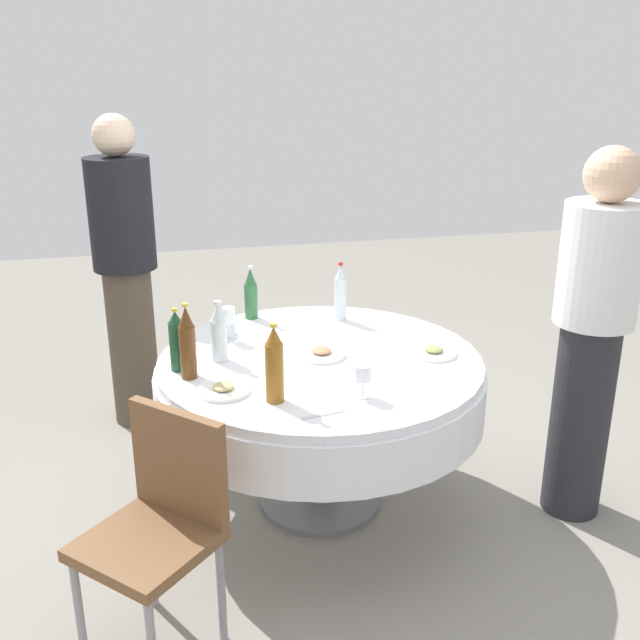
% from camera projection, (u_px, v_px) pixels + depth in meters
% --- Properties ---
extents(ground_plane, '(10.00, 10.00, 0.00)m').
position_uv_depth(ground_plane, '(320.00, 502.00, 3.49)').
color(ground_plane, gray).
extents(dining_table, '(1.46, 1.46, 0.74)m').
position_uv_depth(dining_table, '(320.00, 388.00, 3.29)').
color(dining_table, white).
rests_on(dining_table, ground_plane).
extents(bottle_amber_far, '(0.07, 0.07, 0.32)m').
position_uv_depth(bottle_amber_far, '(274.00, 365.00, 2.79)').
color(bottle_amber_far, '#8C5619').
rests_on(bottle_amber_far, dining_table).
extents(bottle_brown_west, '(0.07, 0.07, 0.32)m').
position_uv_depth(bottle_brown_west, '(187.00, 344.00, 2.99)').
color(bottle_brown_west, '#593314').
rests_on(bottle_brown_west, dining_table).
extents(bottle_clear_left, '(0.07, 0.07, 0.27)m').
position_uv_depth(bottle_clear_left, '(219.00, 333.00, 3.18)').
color(bottle_clear_left, silver).
rests_on(bottle_clear_left, dining_table).
extents(bottle_green_near, '(0.07, 0.07, 0.27)m').
position_uv_depth(bottle_green_near, '(251.00, 294.00, 3.69)').
color(bottle_green_near, '#2D6B38').
rests_on(bottle_green_near, dining_table).
extents(bottle_dark_green_inner, '(0.06, 0.06, 0.27)m').
position_uv_depth(bottle_dark_green_inner, '(177.00, 342.00, 3.08)').
color(bottle_dark_green_inner, '#194728').
rests_on(bottle_dark_green_inner, dining_table).
extents(bottle_clear_north, '(0.06, 0.06, 0.30)m').
position_uv_depth(bottle_clear_north, '(340.00, 293.00, 3.67)').
color(bottle_clear_north, silver).
rests_on(bottle_clear_north, dining_table).
extents(wine_glass_near, '(0.07, 0.07, 0.13)m').
position_uv_depth(wine_glass_near, '(363.00, 374.00, 2.84)').
color(wine_glass_near, white).
rests_on(wine_glass_near, dining_table).
extents(wine_glass_inner, '(0.06, 0.06, 0.16)m').
position_uv_depth(wine_glass_inner, '(229.00, 318.00, 3.41)').
color(wine_glass_inner, white).
rests_on(wine_glass_inner, dining_table).
extents(plate_front, '(0.22, 0.22, 0.04)m').
position_uv_depth(plate_front, '(321.00, 353.00, 3.26)').
color(plate_front, white).
rests_on(plate_front, dining_table).
extents(plate_mid, '(0.21, 0.21, 0.04)m').
position_uv_depth(plate_mid, '(224.00, 390.00, 2.91)').
color(plate_mid, white).
rests_on(plate_mid, dining_table).
extents(plate_rear, '(0.20, 0.20, 0.04)m').
position_uv_depth(plate_rear, '(433.00, 352.00, 3.27)').
color(plate_rear, white).
rests_on(plate_rear, dining_table).
extents(knife_west, '(0.05, 0.18, 0.00)m').
position_uv_depth(knife_west, '(323.00, 415.00, 2.72)').
color(knife_west, silver).
rests_on(knife_west, dining_table).
extents(person_far, '(0.34, 0.34, 1.72)m').
position_uv_depth(person_far, '(126.00, 268.00, 4.00)').
color(person_far, '#4C3F33').
rests_on(person_far, ground_plane).
extents(person_west, '(0.34, 0.34, 1.66)m').
position_uv_depth(person_west, '(592.00, 332.00, 3.16)').
color(person_west, '#26262B').
rests_on(person_west, ground_plane).
extents(chair_north, '(0.57, 0.57, 0.87)m').
position_uv_depth(chair_north, '(161.00, 515.00, 2.51)').
color(chair_north, brown).
rests_on(chair_north, ground_plane).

